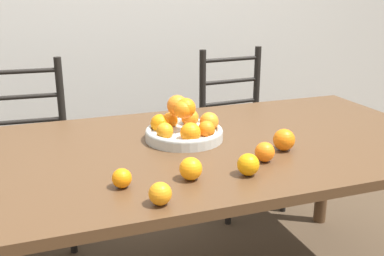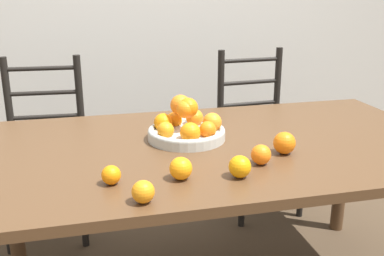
{
  "view_description": "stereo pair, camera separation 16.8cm",
  "coord_description": "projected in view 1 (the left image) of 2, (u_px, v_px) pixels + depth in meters",
  "views": [
    {
      "loc": [
        -0.65,
        -1.53,
        1.32
      ],
      "look_at": [
        -0.1,
        -0.02,
        0.81
      ],
      "focal_mm": 42.0,
      "sensor_mm": 36.0,
      "label": 1
    },
    {
      "loc": [
        -0.48,
        -1.58,
        1.32
      ],
      "look_at": [
        -0.1,
        -0.02,
        0.81
      ],
      "focal_mm": 42.0,
      "sensor_mm": 36.0,
      "label": 2
    }
  ],
  "objects": [
    {
      "name": "orange_loose_5",
      "position": [
        191.0,
        169.0,
        1.41
      ],
      "size": [
        0.07,
        0.07,
        0.07
      ],
      "color": "orange",
      "rests_on": "dining_table"
    },
    {
      "name": "orange_loose_1",
      "position": [
        160.0,
        194.0,
        1.25
      ],
      "size": [
        0.07,
        0.07,
        0.07
      ],
      "color": "orange",
      "rests_on": "dining_table"
    },
    {
      "name": "orange_loose_4",
      "position": [
        284.0,
        140.0,
        1.66
      ],
      "size": [
        0.08,
        0.08,
        0.08
      ],
      "color": "orange",
      "rests_on": "dining_table"
    },
    {
      "name": "chair_right",
      "position": [
        240.0,
        131.0,
        2.73
      ],
      "size": [
        0.45,
        0.43,
        0.96
      ],
      "rotation": [
        0.0,
        0.0,
        0.07
      ],
      "color": "black",
      "rests_on": "ground_plane"
    },
    {
      "name": "orange_loose_3",
      "position": [
        248.0,
        165.0,
        1.44
      ],
      "size": [
        0.07,
        0.07,
        0.07
      ],
      "color": "orange",
      "rests_on": "dining_table"
    },
    {
      "name": "dining_table",
      "position": [
        215.0,
        161.0,
        1.78
      ],
      "size": [
        1.86,
        1.02,
        0.73
      ],
      "color": "#4C331E",
      "rests_on": "ground_plane"
    },
    {
      "name": "orange_loose_0",
      "position": [
        265.0,
        152.0,
        1.56
      ],
      "size": [
        0.07,
        0.07,
        0.07
      ],
      "color": "orange",
      "rests_on": "dining_table"
    },
    {
      "name": "fruit_bowl",
      "position": [
        184.0,
        127.0,
        1.78
      ],
      "size": [
        0.31,
        0.31,
        0.17
      ],
      "color": "#B2B7B2",
      "rests_on": "dining_table"
    },
    {
      "name": "orange_loose_2",
      "position": [
        122.0,
        178.0,
        1.36
      ],
      "size": [
        0.06,
        0.06,
        0.06
      ],
      "color": "orange",
      "rests_on": "dining_table"
    },
    {
      "name": "chair_left",
      "position": [
        28.0,
        155.0,
        2.34
      ],
      "size": [
        0.44,
        0.42,
        0.96
      ],
      "rotation": [
        0.0,
        0.0,
        -0.06
      ],
      "color": "black",
      "rests_on": "ground_plane"
    }
  ]
}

